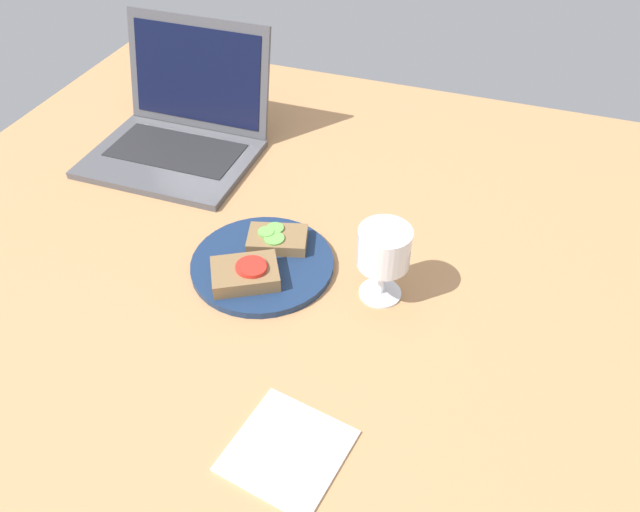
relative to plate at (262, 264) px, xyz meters
The scene contains 7 objects.
wooden_table 2.98cm from the plate, 34.78° to the right, with size 140.00×140.00×3.00cm, color #B27F51.
plate is the anchor object (origin of this frame).
sandwich_with_cucumber 5.03cm from the plate, 82.12° to the left, with size 10.87×8.66×2.38cm.
sandwich_with_tomato 5.10cm from the plate, 97.16° to the right, with size 12.34×11.29×3.05cm.
wine_glass 20.92cm from the plate, ahead, with size 7.76×7.76×12.35cm.
laptop 40.03cm from the plate, 136.72° to the left, with size 31.16×28.96×22.56cm.
napkin 33.18cm from the plate, 61.44° to the right, with size 13.10×13.18×0.40cm, color white.
Camera 1 is at (31.24, -64.52, 70.54)cm, focal length 35.00 mm.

